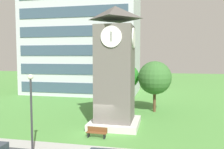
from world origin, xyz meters
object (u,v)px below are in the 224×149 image
(clock_tower, at_px, (115,73))
(tree_by_building, at_px, (127,77))
(tree_streetside, at_px, (155,78))
(street_lamp, at_px, (31,106))
(park_bench, at_px, (97,132))

(clock_tower, xyz_separation_m, tree_by_building, (0.02, 8.60, -1.10))
(tree_streetside, xyz_separation_m, tree_by_building, (-3.67, 1.61, -0.04))
(street_lamp, relative_size, tree_streetside, 0.90)
(park_bench, xyz_separation_m, tree_streetside, (4.56, 10.67, 3.83))
(park_bench, distance_m, street_lamp, 6.44)
(clock_tower, distance_m, tree_streetside, 7.98)
(clock_tower, distance_m, street_lamp, 9.38)
(clock_tower, distance_m, tree_by_building, 8.67)
(park_bench, relative_size, tree_streetside, 0.29)
(tree_streetside, bearing_deg, tree_by_building, 156.25)
(clock_tower, height_order, street_lamp, clock_tower)
(clock_tower, xyz_separation_m, park_bench, (-0.87, -3.68, -4.88))
(clock_tower, xyz_separation_m, street_lamp, (-4.32, -8.14, -1.78))
(tree_by_building, bearing_deg, clock_tower, -90.16)
(tree_by_building, bearing_deg, tree_streetside, -23.75)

